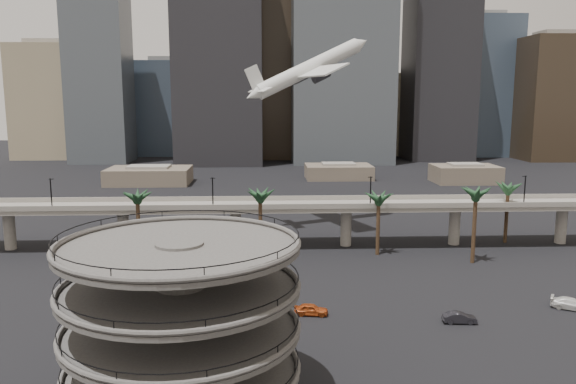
{
  "coord_description": "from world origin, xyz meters",
  "views": [
    {
      "loc": [
        -5.22,
        -53.77,
        29.17
      ],
      "look_at": [
        -1.75,
        28.0,
        15.48
      ],
      "focal_mm": 35.0,
      "sensor_mm": 36.0,
      "label": 1
    }
  ],
  "objects_px": {
    "car_a": "(311,309)",
    "car_c": "(572,304)",
    "parking_ramp": "(181,310)",
    "overpass": "(291,210)",
    "car_b": "(460,318)",
    "airborne_jet": "(309,69)"
  },
  "relations": [
    {
      "from": "parking_ramp",
      "to": "overpass",
      "type": "relative_size",
      "value": 0.17
    },
    {
      "from": "overpass",
      "to": "car_a",
      "type": "bearing_deg",
      "value": -88.44
    },
    {
      "from": "overpass",
      "to": "airborne_jet",
      "type": "xyz_separation_m",
      "value": [
        4.69,
        17.28,
        28.19
      ]
    },
    {
      "from": "car_c",
      "to": "car_a",
      "type": "bearing_deg",
      "value": 121.77
    },
    {
      "from": "car_b",
      "to": "car_a",
      "type": "bearing_deg",
      "value": 83.85
    },
    {
      "from": "car_b",
      "to": "car_c",
      "type": "height_order",
      "value": "car_c"
    },
    {
      "from": "airborne_jet",
      "to": "parking_ramp",
      "type": "bearing_deg",
      "value": -124.72
    },
    {
      "from": "parking_ramp",
      "to": "car_a",
      "type": "distance_m",
      "value": 28.13
    },
    {
      "from": "car_a",
      "to": "parking_ramp",
      "type": "bearing_deg",
      "value": 156.98
    },
    {
      "from": "airborne_jet",
      "to": "car_b",
      "type": "distance_m",
      "value": 68.74
    },
    {
      "from": "car_a",
      "to": "car_c",
      "type": "relative_size",
      "value": 0.85
    },
    {
      "from": "overpass",
      "to": "car_b",
      "type": "bearing_deg",
      "value": -63.09
    },
    {
      "from": "parking_ramp",
      "to": "car_c",
      "type": "distance_m",
      "value": 56.4
    },
    {
      "from": "parking_ramp",
      "to": "car_a",
      "type": "height_order",
      "value": "parking_ramp"
    },
    {
      "from": "overpass",
      "to": "car_a",
      "type": "xyz_separation_m",
      "value": [
        0.99,
        -36.33,
        -6.55
      ]
    },
    {
      "from": "overpass",
      "to": "car_c",
      "type": "relative_size",
      "value": 23.84
    },
    {
      "from": "parking_ramp",
      "to": "car_b",
      "type": "xyz_separation_m",
      "value": [
        33.26,
        19.07,
        -9.11
      ]
    },
    {
      "from": "car_a",
      "to": "car_c",
      "type": "distance_m",
      "value": 36.64
    },
    {
      "from": "car_c",
      "to": "car_b",
      "type": "bearing_deg",
      "value": 134.24
    },
    {
      "from": "airborne_jet",
      "to": "car_c",
      "type": "distance_m",
      "value": 71.5
    },
    {
      "from": "car_c",
      "to": "airborne_jet",
      "type": "bearing_deg",
      "value": 62.8
    },
    {
      "from": "overpass",
      "to": "parking_ramp",
      "type": "bearing_deg",
      "value": -102.43
    }
  ]
}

